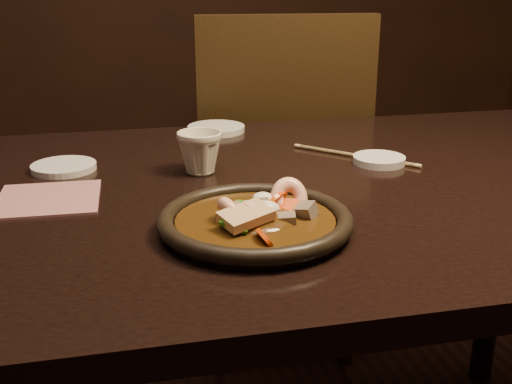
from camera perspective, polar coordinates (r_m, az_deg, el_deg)
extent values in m
cube|color=black|center=(1.08, 0.72, -0.38)|extent=(1.60, 0.90, 0.04)
cylinder|color=black|center=(1.82, 20.46, -5.96)|extent=(0.06, 0.06, 0.71)
cube|color=black|center=(1.89, 1.49, 0.24)|extent=(0.51, 0.51, 0.04)
cylinder|color=black|center=(2.18, 5.60, -4.17)|extent=(0.04, 0.04, 0.46)
cylinder|color=black|center=(1.85, 8.18, -8.77)|extent=(0.04, 0.04, 0.46)
cylinder|color=black|center=(2.14, -4.39, -4.69)|extent=(0.04, 0.04, 0.46)
cylinder|color=black|center=(1.80, -3.71, -9.57)|extent=(0.04, 0.04, 0.46)
cube|color=black|center=(1.61, 2.72, 6.80)|extent=(0.45, 0.08, 0.49)
cylinder|color=black|center=(0.89, -0.07, -3.15)|extent=(0.25, 0.25, 0.01)
torus|color=black|center=(0.88, -0.07, -2.46)|extent=(0.27, 0.27, 0.02)
cylinder|color=#38210A|center=(0.88, -0.07, -2.69)|extent=(0.22, 0.22, 0.01)
ellipsoid|color=#38210A|center=(0.88, -0.07, -2.69)|extent=(0.12, 0.12, 0.03)
torus|color=#FFBFA1|center=(0.92, 2.97, -0.55)|extent=(0.06, 0.05, 0.05)
torus|color=#FFBFA1|center=(0.88, 0.25, -2.22)|extent=(0.06, 0.06, 0.05)
torus|color=#FFBFA1|center=(0.88, -2.14, -2.23)|extent=(0.05, 0.06, 0.06)
cube|color=#7E6B5B|center=(0.87, -0.65, -2.15)|extent=(0.03, 0.03, 0.02)
cube|color=#7E6B5B|center=(0.90, 0.33, -1.48)|extent=(0.04, 0.04, 0.03)
cube|color=#7E6B5B|center=(0.87, 2.78, -2.64)|extent=(0.03, 0.03, 0.02)
cube|color=#7E6B5B|center=(0.89, 4.47, -1.72)|extent=(0.04, 0.04, 0.03)
cube|color=#7E6B5B|center=(0.86, 0.42, -2.53)|extent=(0.04, 0.04, 0.03)
cube|color=#7E6B5B|center=(0.88, -2.08, -1.89)|extent=(0.03, 0.03, 0.03)
cylinder|color=#DA3D06|center=(0.85, -0.78, -2.94)|extent=(0.05, 0.04, 0.04)
cylinder|color=#DA3D06|center=(0.92, 1.97, -0.59)|extent=(0.05, 0.05, 0.04)
cylinder|color=#DA3D06|center=(0.91, 3.10, -1.23)|extent=(0.06, 0.06, 0.03)
cylinder|color=#DA3D06|center=(0.81, 0.73, -4.09)|extent=(0.03, 0.05, 0.04)
cylinder|color=#DA3D06|center=(0.88, -0.18, -1.77)|extent=(0.04, 0.05, 0.04)
cube|color=#2E6D14|center=(0.88, 0.90, -1.93)|extent=(0.03, 0.04, 0.02)
cube|color=#2E6D14|center=(0.88, 0.00, -1.67)|extent=(0.01, 0.04, 0.02)
cube|color=#2E6D14|center=(0.86, -0.76, -2.26)|extent=(0.04, 0.01, 0.01)
cube|color=#2E6D14|center=(0.86, 0.82, -2.51)|extent=(0.02, 0.04, 0.01)
cube|color=#2E6D14|center=(0.83, -1.96, -3.03)|extent=(0.04, 0.03, 0.02)
cube|color=#2E6D14|center=(0.88, -1.50, -1.40)|extent=(0.02, 0.04, 0.01)
cube|color=#2E6D14|center=(0.91, 3.59, -1.47)|extent=(0.03, 0.04, 0.02)
ellipsoid|color=white|center=(0.92, 0.59, -0.51)|extent=(0.03, 0.03, 0.02)
ellipsoid|color=white|center=(0.89, 0.82, -1.62)|extent=(0.04, 0.03, 0.03)
ellipsoid|color=white|center=(0.88, -0.51, -2.16)|extent=(0.04, 0.03, 0.02)
ellipsoid|color=white|center=(0.85, -1.18, -2.43)|extent=(0.04, 0.03, 0.02)
ellipsoid|color=white|center=(0.85, -1.09, -2.80)|extent=(0.03, 0.03, 0.03)
cube|color=#D8B381|center=(0.85, -0.91, -2.12)|extent=(0.08, 0.07, 0.03)
cylinder|color=silver|center=(1.22, 10.88, 2.82)|extent=(0.10, 0.10, 0.01)
cylinder|color=silver|center=(1.20, -16.72, 2.15)|extent=(0.12, 0.12, 0.01)
cylinder|color=silver|center=(1.44, -3.57, 5.64)|extent=(0.13, 0.13, 0.01)
imported|color=beige|center=(1.13, -5.01, 3.65)|extent=(0.09, 0.09, 0.08)
cylinder|color=tan|center=(1.25, 9.06, 3.19)|extent=(0.18, 0.19, 0.01)
cylinder|color=tan|center=(1.25, 8.52, 3.28)|extent=(0.18, 0.19, 0.01)
cube|color=#9D6065|center=(1.06, -17.98, -0.59)|extent=(0.16, 0.16, 0.00)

